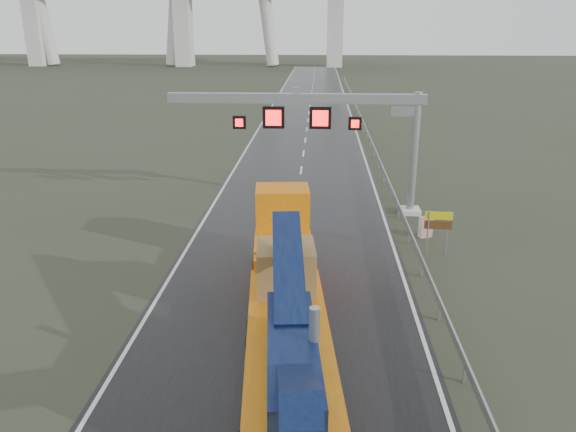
# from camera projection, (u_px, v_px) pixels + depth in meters

# --- Properties ---
(ground) EXTENTS (400.00, 400.00, 0.00)m
(ground) POSITION_uv_depth(u_px,v_px,m) (270.00, 396.00, 17.25)
(ground) COLOR #313726
(ground) RESTS_ON ground
(road) EXTENTS (11.00, 200.00, 0.02)m
(road) POSITION_uv_depth(u_px,v_px,m) (305.00, 140.00, 55.02)
(road) COLOR black
(road) RESTS_ON ground
(guardrail) EXTENTS (0.20, 140.00, 1.40)m
(guardrail) POSITION_uv_depth(u_px,v_px,m) (378.00, 157.00, 45.03)
(guardrail) COLOR gray
(guardrail) RESTS_ON ground
(sign_gantry) EXTENTS (14.90, 1.20, 7.42)m
(sign_gantry) POSITION_uv_depth(u_px,v_px,m) (333.00, 119.00, 32.31)
(sign_gantry) COLOR silver
(sign_gantry) RESTS_ON ground
(heavy_haul_truck) EXTENTS (4.36, 18.96, 4.42)m
(heavy_haul_truck) POSITION_uv_depth(u_px,v_px,m) (287.00, 291.00, 20.23)
(heavy_haul_truck) COLOR orange
(heavy_haul_truck) RESTS_ON ground
(exit_sign_pair) EXTENTS (1.33, 0.13, 2.28)m
(exit_sign_pair) POSITION_uv_depth(u_px,v_px,m) (438.00, 224.00, 27.26)
(exit_sign_pair) COLOR #9A9CA2
(exit_sign_pair) RESTS_ON ground
(striped_barrier) EXTENTS (0.76, 0.59, 1.14)m
(striped_barrier) POSITION_uv_depth(u_px,v_px,m) (426.00, 227.00, 29.91)
(striped_barrier) COLOR red
(striped_barrier) RESTS_ON ground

